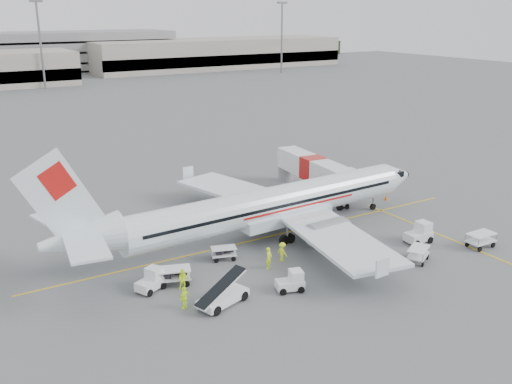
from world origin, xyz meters
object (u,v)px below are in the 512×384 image
belt_loader (223,286)px  tug_aft (150,280)px  aircraft (273,181)px  tug_mid (290,281)px  jet_bridge (313,176)px  tug_fore (418,233)px

belt_loader → tug_aft: 5.92m
belt_loader → tug_aft: size_ratio=2.41×
aircraft → tug_mid: 11.70m
tug_mid → tug_aft: (-8.86, 5.38, 0.04)m
aircraft → tug_aft: aircraft is taller
aircraft → jet_bridge: aircraft is taller
tug_aft → jet_bridge: bearing=0.7°
tug_mid → aircraft: bearing=81.4°
aircraft → jet_bridge: bearing=34.7°
aircraft → tug_mid: (-4.72, -9.73, -4.46)m
belt_loader → tug_mid: bearing=-26.3°
aircraft → tug_aft: bearing=-165.0°
aircraft → tug_fore: 13.79m
aircraft → jet_bridge: size_ratio=2.33×
aircraft → tug_mid: size_ratio=18.66×
belt_loader → jet_bridge: bearing=21.8°
tug_fore → tug_aft: tug_fore is taller
aircraft → belt_loader: 13.92m
aircraft → belt_loader: aircraft is taller
belt_loader → tug_fore: belt_loader is taller
jet_bridge → belt_loader: bearing=-135.8°
tug_fore → tug_mid: tug_fore is taller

